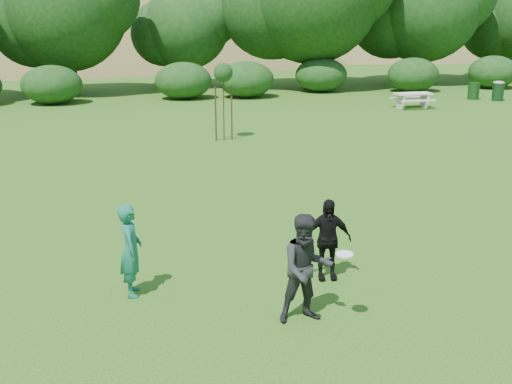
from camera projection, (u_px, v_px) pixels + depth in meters
ground at (302, 303)px, 10.74m from camera, size 120.00×120.00×0.00m
player_teal at (131, 250)px, 10.85m from camera, size 0.42×0.61×1.61m
player_grey at (306, 269)px, 9.91m from camera, size 0.87×0.69×1.75m
player_black at (327, 239)px, 11.52m from camera, size 0.93×0.51×1.51m
trash_can_near at (474, 91)px, 34.57m from camera, size 0.60×0.60×0.90m
frisbee at (345, 254)px, 9.65m from camera, size 0.27×0.27×0.04m
sapling at (223, 75)px, 23.29m from camera, size 0.70×0.70×2.85m
picnic_table at (413, 98)px, 31.49m from camera, size 1.80×1.48×0.76m
trash_can_lidded at (498, 90)px, 34.07m from camera, size 0.60×0.60×1.05m
hillside at (113, 152)px, 77.51m from camera, size 150.00×72.00×52.00m
tree_row at (196, 6)px, 36.84m from camera, size 53.92×10.38×9.62m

